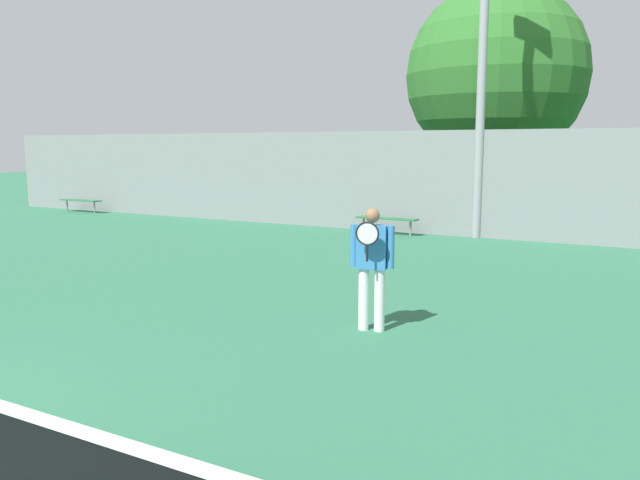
% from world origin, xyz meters
% --- Properties ---
extents(tennis_player, '(0.59, 0.45, 1.66)m').
position_xyz_m(tennis_player, '(2.91, 5.53, 0.95)').
color(tennis_player, silver).
rests_on(tennis_player, ground_plane).
extents(bench_courtside_near, '(1.79, 0.40, 0.48)m').
position_xyz_m(bench_courtside_near, '(-0.54, 14.30, 0.43)').
color(bench_courtside_near, '#28663D').
rests_on(bench_courtside_near, ground_plane).
extents(bench_adjacent_court, '(1.87, 0.40, 0.48)m').
position_xyz_m(bench_adjacent_court, '(-13.08, 14.30, 0.43)').
color(bench_adjacent_court, '#28663D').
rests_on(bench_adjacent_court, ground_plane).
extents(light_pole_far_right, '(0.90, 0.60, 9.84)m').
position_xyz_m(light_pole_far_right, '(1.84, 14.92, 5.87)').
color(light_pole_far_right, '#939399').
rests_on(light_pole_far_right, ground_plane).
extents(back_fence, '(33.92, 0.06, 2.92)m').
position_xyz_m(back_fence, '(0.00, 14.95, 1.46)').
color(back_fence, gray).
rests_on(back_fence, ground_plane).
extents(tree_dark_dense, '(6.21, 6.21, 8.02)m').
position_xyz_m(tree_dark_dense, '(0.89, 20.44, 4.91)').
color(tree_dark_dense, brown).
rests_on(tree_dark_dense, ground_plane).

